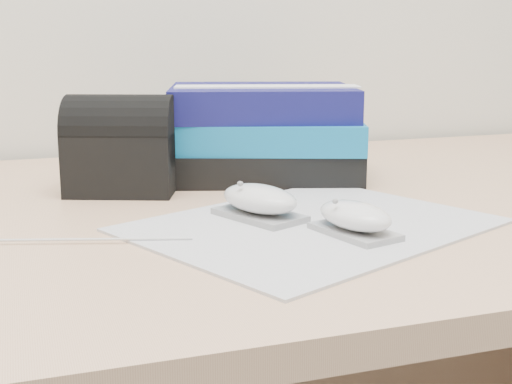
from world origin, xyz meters
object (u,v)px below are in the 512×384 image
object	(u,v)px
desk	(246,355)
mouse_front	(355,218)
pouch	(121,146)
book_stack	(265,132)
mouse_rear	(259,202)

from	to	relation	value
desk	mouse_front	size ratio (longest dim) A/B	15.75
desk	pouch	world-z (taller)	pouch
mouse_front	book_stack	distance (m)	0.34
mouse_rear	pouch	bearing A→B (deg)	121.94
desk	pouch	bearing A→B (deg)	167.26
mouse_front	pouch	world-z (taller)	pouch
book_stack	pouch	bearing A→B (deg)	-167.24
book_stack	mouse_rear	bearing A→B (deg)	-110.73
desk	mouse_front	bearing A→B (deg)	-82.31
mouse_front	desk	bearing A→B (deg)	97.69
mouse_front	pouch	bearing A→B (deg)	123.47
desk	mouse_rear	distance (m)	0.30
mouse_rear	pouch	world-z (taller)	pouch
mouse_rear	pouch	xyz separation A→B (m)	(-0.12, 0.19, 0.04)
mouse_rear	book_stack	world-z (taller)	book_stack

